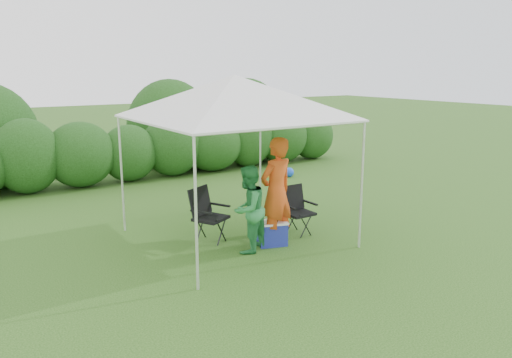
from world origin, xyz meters
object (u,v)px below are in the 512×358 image
man (276,192)px  chair_right (296,207)px  chair_left (206,211)px  woman (248,209)px  cooler (272,233)px  canopy (235,97)px

man → chair_right: bearing=-165.3°
chair_right → man: man is taller
chair_right → chair_left: 1.64m
man → woman: (-0.56, -0.01, -0.21)m
chair_left → cooler: size_ratio=1.63×
man → canopy: bearing=-68.3°
cooler → man: bearing=-15.2°
chair_left → woman: 0.92m
canopy → cooler: size_ratio=5.40×
cooler → woman: bearing=-157.0°
man → woman: size_ratio=1.29×
woman → chair_left: bearing=-96.2°
canopy → man: 1.72m
chair_left → woman: bearing=-96.0°
chair_left → woman: size_ratio=0.66×
chair_left → man: man is taller
canopy → woman: canopy is taller
canopy → man: bearing=-57.5°
man → chair_left: bearing=-54.0°
cooler → canopy: bearing=137.8°
chair_right → cooler: chair_right is taller
canopy → woman: 1.87m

